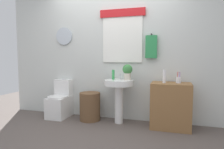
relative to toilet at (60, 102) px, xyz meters
The scene contains 11 objects.
ground_plane 1.38m from the toilet, 41.00° to the right, with size 8.00×8.00×0.00m, color #564C47.
back_wall 1.47m from the toilet, 14.58° to the left, with size 4.40×0.18×2.60m.
toilet is the anchor object (origin of this frame).
laundry_hamper 0.65m from the toilet, ahead, with size 0.38×0.38×0.52m, color brown.
pedestal_sink 1.25m from the toilet, ahead, with size 0.52×0.52×0.78m.
faucet 1.33m from the toilet, ahead, with size 0.03×0.03×0.10m, color silver.
wooden_cabinet 2.10m from the toilet, ahead, with size 0.64×0.44×0.76m, color olive.
soap_bottle 1.23m from the toilet, ahead, with size 0.05×0.05×0.17m, color green.
potted_plant 1.50m from the toilet, ahead, with size 0.18×0.18×0.27m.
lotion_bottle 2.07m from the toilet, ahead, with size 0.05×0.05×0.22m, color white.
toothbrush_cup 2.27m from the toilet, ahead, with size 0.08×0.08×0.19m.
Camera 1 is at (1.10, -2.55, 1.17)m, focal length 32.10 mm.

